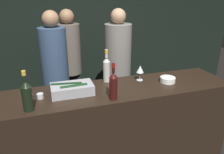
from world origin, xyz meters
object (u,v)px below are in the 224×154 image
Objects in this scene: red_wine_bottle_tall at (113,85)px; rose_wine_bottle at (106,68)px; champagne_bottle at (27,95)px; person_grey_polo at (118,65)px; ice_bin_with_bottles at (72,89)px; person_in_hoodie at (70,62)px; wine_glass at (140,70)px; person_blond_tee at (56,71)px; candle_votive at (40,96)px; bowl_white at (168,80)px.

rose_wine_bottle is at bearing 81.74° from red_wine_bottle_tall.
champagne_bottle is 0.19× the size of person_grey_polo.
person_in_hoodie is at bearing 83.57° from ice_bin_with_bottles.
person_grey_polo is (1.19, 1.17, -0.23)m from champagne_bottle.
person_blond_tee reaches higher than wine_glass.
wine_glass is at bearing 6.97° from candle_votive.
ice_bin_with_bottles is 0.44m from champagne_bottle.
candle_votive is 0.17× the size of champagne_bottle.
person_blond_tee is (0.29, 1.15, -0.22)m from champagne_bottle.
rose_wine_bottle is 1.19m from person_in_hoodie.
candle_votive is at bearing -163.16° from rose_wine_bottle.
person_grey_polo is at bearing 41.77° from candle_votive.
bowl_white is 0.72m from red_wine_bottle_tall.
person_grey_polo is (0.40, 0.77, -0.24)m from rose_wine_bottle.
rose_wine_bottle is 0.20× the size of person_in_hoodie.
champagne_bottle is 1.01× the size of red_wine_bottle_tall.
candle_votive is 0.74m from rose_wine_bottle.
ice_bin_with_bottles is 0.29m from candle_votive.
person_blond_tee reaches higher than person_in_hoodie.
red_wine_bottle_tall reaches higher than candle_votive.
person_in_hoodie is (0.44, 1.35, -0.12)m from candle_votive.
candle_votive is at bearing 65.05° from champagne_bottle.
ice_bin_with_bottles is at bearing 178.69° from bowl_white.
person_in_hoodie reaches higher than bowl_white.
person_in_hoodie reaches higher than rose_wine_bottle.
champagne_bottle reaches higher than ice_bin_with_bottles.
person_in_hoodie is at bearing -77.49° from person_grey_polo.
bowl_white is at bearing -1.31° from ice_bin_with_bottles.
bowl_white is 0.09× the size of person_blond_tee.
ice_bin_with_bottles is 0.22× the size of person_in_hoodie.
wine_glass is at bearing 151.57° from bowl_white.
champagne_bottle is at bearing 166.75° from person_blond_tee.
champagne_bottle reaches higher than red_wine_bottle_tall.
wine_glass is 0.09× the size of person_in_hoodie.
person_in_hoodie is (0.15, 1.34, -0.14)m from ice_bin_with_bottles.
ice_bin_with_bottles is 2.35× the size of wine_glass.
bowl_white is 0.96× the size of wine_glass.
wine_glass is at bearing 152.92° from person_in_hoodie.
champagne_bottle is at bearing -151.73° from ice_bin_with_bottles.
red_wine_bottle_tall is 0.19× the size of person_blond_tee.
person_blond_tee is at bearing 124.01° from rose_wine_bottle.
person_grey_polo reaches higher than bowl_white.
candle_votive is 0.17× the size of rose_wine_bottle.
ice_bin_with_bottles is 1.16× the size of red_wine_bottle_tall.
person_blond_tee reaches higher than rose_wine_bottle.
wine_glass is 0.09× the size of person_blond_tee.
candle_votive is at bearing 161.23° from red_wine_bottle_tall.
rose_wine_bottle is (0.41, 0.20, 0.10)m from ice_bin_with_bottles.
bowl_white is 0.67m from rose_wine_bottle.
person_blond_tee is at bearing 75.79° from champagne_bottle.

